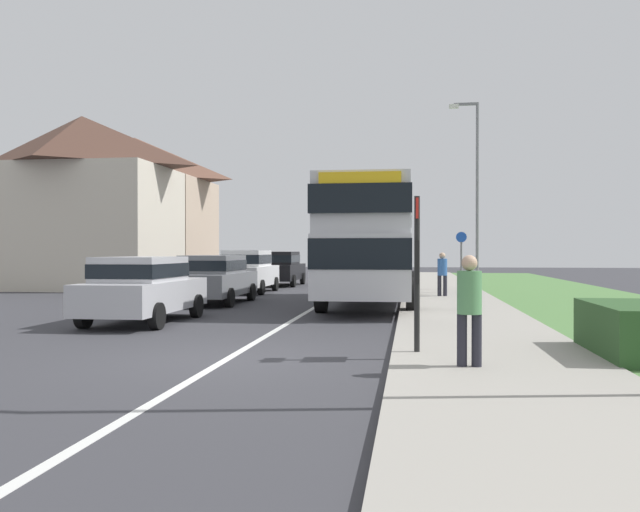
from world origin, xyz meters
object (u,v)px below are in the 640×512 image
at_px(pedestrian_walking_away, 442,272).
at_px(pedestrian_at_stop, 469,305).
at_px(parked_car_white, 248,270).
at_px(parked_car_black, 281,267).
at_px(double_decker_bus, 372,238).
at_px(parked_car_grey, 214,277).
at_px(parked_car_silver, 143,286).
at_px(bus_stop_sign, 417,263).
at_px(cycle_route_sign, 461,258).
at_px(street_lamp_mid, 475,185).

bearing_deg(pedestrian_walking_away, pedestrian_at_stop, -91.21).
relative_size(parked_car_white, parked_car_black, 0.96).
relative_size(double_decker_bus, pedestrian_walking_away, 6.33).
distance_m(parked_car_grey, pedestrian_at_stop, 13.52).
height_order(parked_car_silver, bus_stop_sign, bus_stop_sign).
xyz_separation_m(parked_car_silver, parked_car_black, (-0.03, 17.03, 0.05)).
distance_m(parked_car_grey, parked_car_white, 5.62).
relative_size(double_decker_bus, parked_car_white, 2.45).
bearing_deg(parked_car_white, parked_car_grey, -87.04).
relative_size(double_decker_bus, parked_car_black, 2.35).
relative_size(parked_car_silver, pedestrian_walking_away, 2.60).
bearing_deg(parked_car_white, parked_car_silver, -88.53).
bearing_deg(cycle_route_sign, bus_stop_sign, -96.53).
height_order(parked_car_grey, street_lamp_mid, street_lamp_mid).
bearing_deg(parked_car_white, double_decker_bus, -44.43).
bearing_deg(parked_car_white, bus_stop_sign, -66.91).
distance_m(pedestrian_at_stop, street_lamp_mid, 17.21).
height_order(double_decker_bus, pedestrian_walking_away, double_decker_bus).
distance_m(parked_car_grey, cycle_route_sign, 11.11).
height_order(double_decker_bus, parked_car_silver, double_decker_bus).
bearing_deg(parked_car_white, parked_car_black, 87.31).
bearing_deg(parked_car_white, street_lamp_mid, -1.76).
relative_size(bus_stop_sign, street_lamp_mid, 0.35).
xyz_separation_m(parked_car_silver, pedestrian_walking_away, (7.47, 8.80, 0.10)).
relative_size(parked_car_silver, parked_car_black, 0.97).
bearing_deg(cycle_route_sign, street_lamp_mid, -78.94).
bearing_deg(cycle_route_sign, parked_car_grey, -139.59).
xyz_separation_m(parked_car_grey, pedestrian_at_stop, (7.17, -11.47, 0.10)).
xyz_separation_m(double_decker_bus, parked_car_grey, (-5.13, -0.30, -1.27)).
distance_m(parked_car_silver, cycle_route_sign, 15.50).
relative_size(parked_car_silver, street_lamp_mid, 0.58).
height_order(double_decker_bus, parked_car_white, double_decker_bus).
distance_m(pedestrian_at_stop, pedestrian_walking_away, 14.48).
xyz_separation_m(parked_car_white, parked_car_black, (0.26, 5.62, -0.03)).
height_order(parked_car_black, bus_stop_sign, bus_stop_sign).
height_order(parked_car_white, pedestrian_walking_away, parked_car_white).
relative_size(cycle_route_sign, street_lamp_mid, 0.34).
distance_m(parked_car_silver, pedestrian_walking_away, 11.54).
xyz_separation_m(parked_car_grey, street_lamp_mid, (8.81, 5.34, 3.41)).
distance_m(double_decker_bus, parked_car_grey, 5.29).
relative_size(double_decker_bus, street_lamp_mid, 1.41).
relative_size(parked_car_silver, parked_car_white, 1.00).
xyz_separation_m(parked_car_black, pedestrian_walking_away, (7.50, -8.23, 0.05)).
height_order(parked_car_black, street_lamp_mid, street_lamp_mid).
xyz_separation_m(parked_car_black, bus_stop_sign, (6.48, -21.44, 0.62)).
bearing_deg(double_decker_bus, pedestrian_walking_away, 49.08).
bearing_deg(pedestrian_walking_away, parked_car_silver, -130.33).
relative_size(pedestrian_walking_away, street_lamp_mid, 0.22).
height_order(parked_car_black, pedestrian_at_stop, parked_car_black).
bearing_deg(parked_car_black, street_lamp_mid, -33.73).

